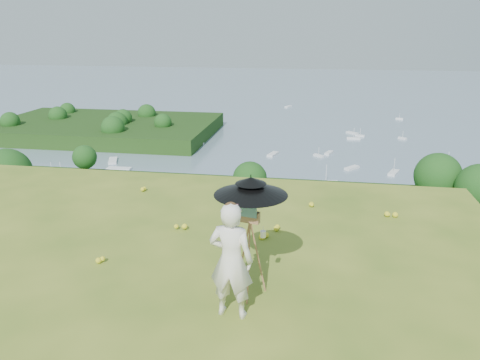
# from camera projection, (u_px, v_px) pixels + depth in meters

# --- Properties ---
(ground) EXTENTS (14.00, 14.00, 0.00)m
(ground) POSITION_uv_depth(u_px,v_px,m) (99.00, 316.00, 6.89)
(ground) COLOR #527020
(ground) RESTS_ON ground
(shoreline_tier) EXTENTS (170.00, 28.00, 8.00)m
(shoreline_tier) POSITION_uv_depth(u_px,v_px,m) (294.00, 250.00, 88.38)
(shoreline_tier) COLOR slate
(shoreline_tier) RESTS_ON bay_water
(bay_water) EXTENTS (700.00, 700.00, 0.00)m
(bay_water) POSITION_uv_depth(u_px,v_px,m) (312.00, 105.00, 242.43)
(bay_water) COLOR slate
(bay_water) RESTS_ON ground
(peninsula) EXTENTS (90.00, 60.00, 12.00)m
(peninsula) POSITION_uv_depth(u_px,v_px,m) (104.00, 121.00, 172.98)
(peninsula) COLOR #17360E
(peninsula) RESTS_ON bay_water
(slope_trees) EXTENTS (110.00, 50.00, 6.00)m
(slope_trees) POSITION_uv_depth(u_px,v_px,m) (279.00, 238.00, 44.36)
(slope_trees) COLOR #164B17
(slope_trees) RESTS_ON forest_slope
(harbor_town) EXTENTS (110.00, 22.00, 5.00)m
(harbor_town) POSITION_uv_depth(u_px,v_px,m) (296.00, 218.00, 86.36)
(harbor_town) COLOR silver
(harbor_town) RESTS_ON shoreline_tier
(moored_boats) EXTENTS (140.00, 140.00, 0.70)m
(moored_boats) POSITION_uv_depth(u_px,v_px,m) (273.00, 136.00, 170.23)
(moored_boats) COLOR white
(moored_boats) RESTS_ON bay_water
(wildflowers) EXTENTS (10.00, 10.50, 0.12)m
(wildflowers) POSITION_uv_depth(u_px,v_px,m) (106.00, 303.00, 7.10)
(wildflowers) COLOR yellow
(wildflowers) RESTS_ON ground
(painter) EXTENTS (0.68, 0.49, 1.77)m
(painter) POSITION_uv_depth(u_px,v_px,m) (231.00, 261.00, 6.67)
(painter) COLOR white
(painter) RESTS_ON ground
(field_easel) EXTENTS (0.71, 0.71, 1.55)m
(field_easel) POSITION_uv_depth(u_px,v_px,m) (250.00, 250.00, 7.22)
(field_easel) COLOR brown
(field_easel) RESTS_ON ground
(sun_umbrella) EXTENTS (1.30, 1.30, 0.72)m
(sun_umbrella) POSITION_uv_depth(u_px,v_px,m) (251.00, 198.00, 6.98)
(sun_umbrella) COLOR black
(sun_umbrella) RESTS_ON field_easel
(painter_cap) EXTENTS (0.25, 0.28, 0.10)m
(painter_cap) POSITION_uv_depth(u_px,v_px,m) (231.00, 206.00, 6.41)
(painter_cap) COLOR #C96E78
(painter_cap) RESTS_ON painter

